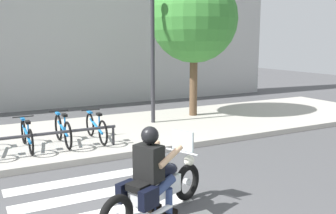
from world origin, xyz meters
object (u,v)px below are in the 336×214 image
bicycle_3 (27,135)px  bicycle_5 (96,127)px  bike_rack (10,139)px  motorcycle (156,188)px  street_lamp (153,45)px  tree_near_rack (194,19)px  rider (152,166)px  bicycle_4 (63,130)px

bicycle_3 → bicycle_5: bearing=-0.0°
bicycle_5 → bike_rack: size_ratio=0.35×
bicycle_5 → motorcycle: bearing=-95.5°
motorcycle → street_lamp: size_ratio=0.52×
bicycle_5 → street_lamp: size_ratio=0.40×
motorcycle → bicycle_5: motorcycle is taller
bicycle_3 → tree_near_rack: size_ratio=0.35×
bicycle_3 → street_lamp: street_lamp is taller
motorcycle → bicycle_3: (-1.25, 4.22, 0.03)m
motorcycle → bike_rack: (-1.66, 3.67, 0.12)m
motorcycle → tree_near_rack: bearing=53.9°
rider → bicycle_3: size_ratio=0.85×
rider → bike_rack: size_ratio=0.30×
bicycle_5 → bicycle_4: bearing=-179.9°
bicycle_4 → tree_near_rack: (4.73, 1.69, 2.80)m
bike_rack → street_lamp: street_lamp is taller
rider → bicycle_5: size_ratio=0.87×
bicycle_4 → tree_near_rack: tree_near_rack is taller
motorcycle → street_lamp: bearing=64.6°
bicycle_5 → tree_near_rack: bearing=23.4°
rider → bicycle_3: (-1.18, 4.25, -0.34)m
motorcycle → tree_near_rack: (4.31, 5.91, 2.86)m
street_lamp → tree_near_rack: 1.92m
rider → tree_near_rack: tree_near_rack is taller
bike_rack → bicycle_3: bearing=53.4°
rider → bike_rack: bearing=113.2°
bicycle_3 → bike_rack: bicycle_3 is taller
motorcycle → bike_rack: motorcycle is taller
bicycle_3 → rider: bearing=-74.5°
motorcycle → rider: rider is taller
motorcycle → bicycle_4: 4.24m
bicycle_3 → motorcycle: bearing=-73.5°
bicycle_5 → street_lamp: bearing=30.2°
motorcycle → bicycle_3: motorcycle is taller
rider → street_lamp: bearing=64.1°
bike_rack → street_lamp: (4.28, 1.84, 1.93)m
bicycle_3 → bike_rack: (-0.41, -0.56, 0.09)m
rider → bicycle_4: size_ratio=0.88×
street_lamp → motorcycle: bearing=-115.4°
motorcycle → bicycle_5: (0.40, 4.22, 0.04)m
bike_rack → rider: bearing=-66.8°
bicycle_5 → street_lamp: 3.25m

